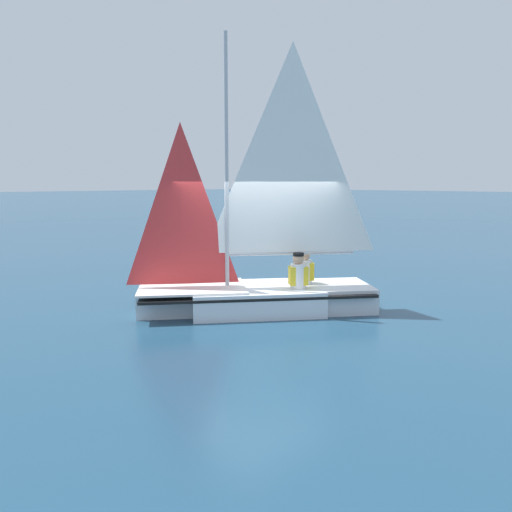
{
  "coord_description": "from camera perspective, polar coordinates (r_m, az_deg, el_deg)",
  "views": [
    {
      "loc": [
        6.76,
        -6.66,
        2.49
      ],
      "look_at": [
        0.0,
        0.0,
        1.08
      ],
      "focal_mm": 35.0,
      "sensor_mm": 36.0,
      "label": 1
    }
  ],
  "objects": [
    {
      "name": "ground_plane",
      "position": [
        9.81,
        0.0,
        -6.25
      ],
      "size": [
        260.0,
        260.0,
        0.0
      ],
      "primitive_type": "plane",
      "color": "navy"
    },
    {
      "name": "sailor_crew",
      "position": [
        10.01,
        5.55,
        -2.29
      ],
      "size": [
        0.42,
        0.43,
        1.16
      ],
      "rotation": [
        0.0,
        0.0,
        4.07
      ],
      "color": "black",
      "rests_on": "ground_plane"
    },
    {
      "name": "sailboat_main",
      "position": [
        9.66,
        0.37,
        -2.2
      ],
      "size": [
        3.88,
        4.44,
        5.17
      ],
      "rotation": [
        0.0,
        0.0,
        4.07
      ],
      "color": "silver",
      "rests_on": "ground_plane"
    },
    {
      "name": "sailor_helm",
      "position": [
        9.54,
        4.84,
        -2.81
      ],
      "size": [
        0.42,
        0.43,
        1.16
      ],
      "rotation": [
        0.0,
        0.0,
        4.07
      ],
      "color": "black",
      "rests_on": "ground_plane"
    }
  ]
}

